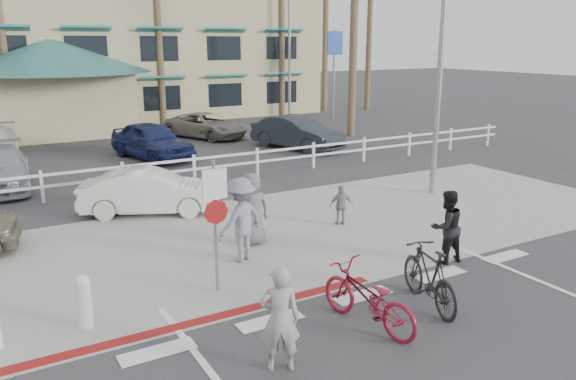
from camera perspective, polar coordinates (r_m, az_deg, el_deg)
ground at (r=10.55m, az=9.61°, el=-11.80°), size 140.00×140.00×0.00m
bike_path at (r=9.31m, az=17.76°, el=-16.22°), size 12.00×16.00×0.01m
sidewalk_plaza at (r=14.01m, az=-2.17°, el=-4.73°), size 22.00×7.00×0.01m
cross_street at (r=17.48m, az=-8.33°, el=-0.88°), size 40.00×5.00×0.01m
parking_lot at (r=26.34m, az=-16.10°, el=4.01°), size 50.00×16.00×0.01m
curb_red at (r=10.10m, az=-8.61°, el=-12.97°), size 7.00×0.25×0.02m
rail_fence at (r=19.35m, az=-9.23°, el=2.13°), size 29.40×0.16×1.00m
building at (r=39.05m, az=-18.70°, el=15.51°), size 28.00×16.00×11.30m
sign_post at (r=10.64m, az=-7.40°, el=-3.04°), size 0.50×0.10×2.90m
bollard_0 at (r=10.19m, az=-20.03°, el=-10.58°), size 0.26×0.26×0.95m
streetlight_0 at (r=17.91m, az=15.32°, el=13.72°), size 0.60×2.00×9.00m
streetlight_1 at (r=36.07m, az=0.16°, el=14.94°), size 0.60×2.00×9.50m
info_sign at (r=35.51m, az=4.67°, el=11.75°), size 1.20×0.16×5.60m
palm_5 at (r=33.79m, az=-13.15°, el=17.55°), size 4.00×4.00×13.00m
palm_7 at (r=37.01m, az=-0.66°, el=18.43°), size 4.00×4.00×14.00m
palm_9 at (r=40.88m, az=8.33°, el=17.24°), size 4.00×4.00×13.00m
bike_red at (r=9.67m, az=8.10°, el=-10.80°), size 1.06×2.14×1.07m
rider_red at (r=8.32m, az=-0.85°, el=-12.96°), size 0.70×0.60×1.63m
bike_black at (r=10.58m, az=14.15°, el=-8.51°), size 1.03×2.01×1.17m
rider_black at (r=12.65m, az=15.79°, el=-3.61°), size 0.84×0.68×1.63m
pedestrian_a at (r=12.26m, az=-4.83°, el=-3.05°), size 1.38×1.07×1.88m
pedestrian_child at (r=14.78m, az=5.42°, el=-1.57°), size 0.68×0.45×1.07m
pedestrian_b at (r=13.26m, az=-3.69°, el=-1.93°), size 0.88×0.60×1.75m
car_white_sedan at (r=16.15m, az=-13.82°, el=-0.17°), size 4.04×2.78×1.26m
lot_car_2 at (r=23.80m, az=-13.66°, el=4.90°), size 2.79×4.71×1.50m
lot_car_3 at (r=25.33m, az=0.90°, el=5.86°), size 2.83×4.72×1.47m
lot_car_5 at (r=28.64m, az=-8.32°, el=6.51°), size 3.70×4.89×1.23m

